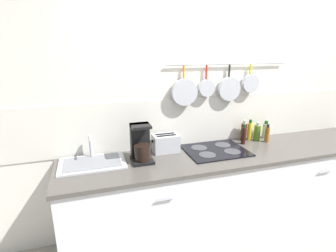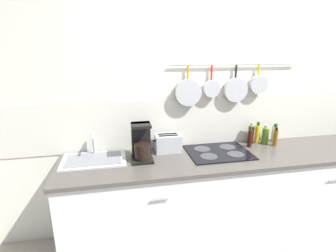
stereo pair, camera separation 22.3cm
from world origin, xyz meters
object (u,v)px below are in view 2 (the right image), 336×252
at_px(bottle_sesame_oil, 250,138).
at_px(bottle_olive_oil, 257,134).
at_px(toaster, 168,143).
at_px(coffee_maker, 142,145).
at_px(bottle_hot_sauce, 265,135).
at_px(bottle_vinegar, 275,134).
at_px(bottle_dish_soap, 276,138).
at_px(bottle_cooking_wine, 251,134).

relative_size(bottle_sesame_oil, bottle_olive_oil, 0.93).
bearing_deg(toaster, bottle_sesame_oil, -2.95).
bearing_deg(toaster, coffee_maker, -153.86).
bearing_deg(bottle_hot_sauce, bottle_olive_oil, 154.72).
relative_size(coffee_maker, bottle_vinegar, 1.71).
xyz_separation_m(coffee_maker, bottle_hot_sauce, (1.30, 0.14, -0.05)).
bearing_deg(toaster, bottle_dish_soap, -3.34).
distance_m(bottle_olive_oil, bottle_hot_sauce, 0.08).
bearing_deg(bottle_cooking_wine, toaster, -176.57).
bearing_deg(bottle_cooking_wine, bottle_dish_soap, -29.44).
distance_m(toaster, bottle_hot_sauce, 1.03).
relative_size(bottle_cooking_wine, bottle_dish_soap, 1.16).
bearing_deg(coffee_maker, bottle_vinegar, 7.39).
height_order(coffee_maker, bottle_olive_oil, coffee_maker).
height_order(coffee_maker, bottle_hot_sauce, coffee_maker).
relative_size(bottle_hot_sauce, bottle_dish_soap, 1.04).
relative_size(bottle_sesame_oil, bottle_hot_sauce, 1.05).
bearing_deg(coffee_maker, toaster, 26.14).
height_order(bottle_dish_soap, bottle_vinegar, same).
bearing_deg(bottle_olive_oil, bottle_vinegar, 2.42).
xyz_separation_m(coffee_maker, bottle_dish_soap, (1.37, 0.07, -0.05)).
xyz_separation_m(bottle_cooking_wine, bottle_dish_soap, (0.21, -0.12, -0.01)).
distance_m(bottle_dish_soap, bottle_vinegar, 0.14).
distance_m(bottle_sesame_oil, bottle_dish_soap, 0.27).
bearing_deg(bottle_cooking_wine, coffee_maker, -170.98).
relative_size(bottle_dish_soap, bottle_vinegar, 1.00).
bearing_deg(bottle_hot_sauce, bottle_dish_soap, -48.56).
relative_size(coffee_maker, bottle_hot_sauce, 1.64).
bearing_deg(bottle_vinegar, bottle_hot_sauce, -162.74).
bearing_deg(bottle_vinegar, toaster, -177.26).
distance_m(toaster, bottle_cooking_wine, 0.89).
bearing_deg(bottle_olive_oil, bottle_dish_soap, -38.45).
distance_m(coffee_maker, bottle_dish_soap, 1.37).
height_order(coffee_maker, bottle_vinegar, coffee_maker).
relative_size(bottle_olive_oil, bottle_vinegar, 1.18).
relative_size(bottle_sesame_oil, bottle_vinegar, 1.10).
xyz_separation_m(coffee_maker, bottle_cooking_wine, (1.16, 0.18, -0.04)).
xyz_separation_m(bottle_sesame_oil, bottle_vinegar, (0.34, 0.10, -0.01)).
bearing_deg(bottle_dish_soap, bottle_sesame_oil, 175.50).
xyz_separation_m(bottle_cooking_wine, bottle_vinegar, (0.28, 0.00, -0.01)).
bearing_deg(bottle_cooking_wine, bottle_olive_oil, -5.37).
xyz_separation_m(bottle_hot_sauce, bottle_vinegar, (0.14, 0.04, -0.00)).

